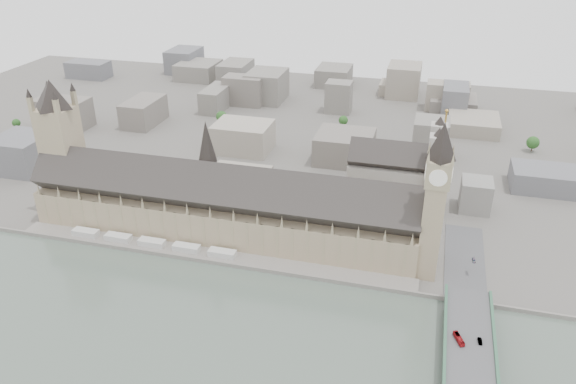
% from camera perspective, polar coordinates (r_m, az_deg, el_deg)
% --- Properties ---
extents(ground, '(900.00, 900.00, 0.00)m').
position_cam_1_polar(ground, '(377.93, -7.71, -5.91)').
color(ground, '#595651').
rests_on(ground, ground).
extents(embankment_wall, '(600.00, 1.50, 3.00)m').
position_cam_1_polar(embankment_wall, '(365.69, -8.61, -6.93)').
color(embankment_wall, slate).
rests_on(embankment_wall, ground).
extents(river_terrace, '(270.00, 15.00, 2.00)m').
position_cam_1_polar(river_terrace, '(371.65, -8.15, -6.38)').
color(river_terrace, slate).
rests_on(river_terrace, ground).
extents(terrace_tents, '(118.00, 7.00, 4.00)m').
position_cam_1_polar(terrace_tents, '(386.27, -13.66, -5.01)').
color(terrace_tents, silver).
rests_on(terrace_tents, river_terrace).
extents(palace_of_westminster, '(265.00, 40.73, 55.44)m').
position_cam_1_polar(palace_of_westminster, '(382.03, -6.82, -1.51)').
color(palace_of_westminster, tan).
rests_on(palace_of_westminster, ground).
extents(elizabeth_tower, '(17.00, 17.00, 107.50)m').
position_cam_1_polar(elizabeth_tower, '(332.31, 14.81, 0.04)').
color(elizabeth_tower, tan).
rests_on(elizabeth_tower, ground).
extents(victoria_tower, '(30.00, 30.00, 100.00)m').
position_cam_1_polar(victoria_tower, '(431.08, -22.09, 4.79)').
color(victoria_tower, tan).
rests_on(victoria_tower, ground).
extents(central_tower, '(13.00, 13.00, 48.00)m').
position_cam_1_polar(central_tower, '(375.65, -8.19, 3.86)').
color(central_tower, gray).
rests_on(central_tower, ground).
extents(westminster_abbey, '(68.00, 36.00, 64.00)m').
position_cam_1_polar(westminster_abbey, '(425.40, 11.02, 1.62)').
color(westminster_abbey, '#ABA499').
rests_on(westminster_abbey, ground).
extents(city_skyline_inland, '(720.00, 360.00, 38.00)m').
position_cam_1_polar(city_skyline_inland, '(581.33, 1.29, 8.43)').
color(city_skyline_inland, gray).
rests_on(city_skyline_inland, ground).
extents(park_trees, '(110.00, 30.00, 15.00)m').
position_cam_1_polar(park_trees, '(425.47, -6.02, -0.64)').
color(park_trees, '#1D4F1C').
rests_on(park_trees, ground).
extents(red_bus_north, '(6.01, 10.13, 2.79)m').
position_cam_1_polar(red_bus_north, '(301.17, 16.96, -14.06)').
color(red_bus_north, '#A41217').
rests_on(red_bus_north, westminster_bridge).
extents(car_silver, '(2.32, 5.14, 1.64)m').
position_cam_1_polar(car_silver, '(303.81, 18.92, -14.13)').
color(car_silver, gray).
rests_on(car_silver, westminster_bridge).
extents(car_approach, '(2.59, 5.09, 1.42)m').
position_cam_1_polar(car_approach, '(363.35, 18.35, -6.61)').
color(car_approach, gray).
rests_on(car_approach, westminster_bridge).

